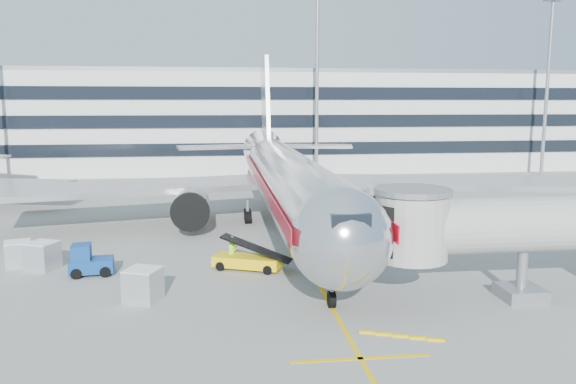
{
  "coord_description": "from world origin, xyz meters",
  "views": [
    {
      "loc": [
        -5.77,
        -35.56,
        10.6
      ],
      "look_at": [
        -0.59,
        5.64,
        4.0
      ],
      "focal_mm": 35.0,
      "sensor_mm": 36.0,
      "label": 1
    }
  ],
  "objects": [
    {
      "name": "cargo_container_left",
      "position": [
        -17.09,
        1.08,
        0.9
      ],
      "size": [
        2.21,
        2.21,
        1.78
      ],
      "color": "#B9BBC0",
      "rests_on": "ground"
    },
    {
      "name": "terminal",
      "position": [
        0.0,
        57.95,
        7.8
      ],
      "size": [
        150.0,
        24.25,
        15.6
      ],
      "color": "silver",
      "rests_on": "ground"
    },
    {
      "name": "light_mast_centre",
      "position": [
        8.0,
        42.0,
        14.88
      ],
      "size": [
        2.4,
        1.2,
        25.45
      ],
      "color": "gray",
      "rests_on": "ground"
    },
    {
      "name": "main_jet",
      "position": [
        0.0,
        11.72,
        4.23
      ],
      "size": [
        50.95,
        48.7,
        16.06
      ],
      "color": "silver",
      "rests_on": "ground"
    },
    {
      "name": "stop_bar",
      "position": [
        0.0,
        -14.0,
        0.01
      ],
      "size": [
        6.0,
        0.25,
        0.01
      ],
      "primitive_type": "cube",
      "color": "#E6B00C",
      "rests_on": "ground"
    },
    {
      "name": "lead_in_line",
      "position": [
        0.0,
        10.0,
        0.01
      ],
      "size": [
        0.25,
        70.0,
        0.01
      ],
      "primitive_type": "cube",
      "color": "#E6B00C",
      "rests_on": "ground"
    },
    {
      "name": "cargo_container_right",
      "position": [
        -18.85,
        1.92,
        0.84
      ],
      "size": [
        1.98,
        1.98,
        1.68
      ],
      "color": "#B9BBC0",
      "rests_on": "ground"
    },
    {
      "name": "baggage_tug",
      "position": [
        -13.88,
        -0.56,
        0.86
      ],
      "size": [
        2.78,
        1.95,
        1.97
      ],
      "color": "navy",
      "rests_on": "ground"
    },
    {
      "name": "belt_loader",
      "position": [
        -4.0,
        -0.62,
        0.62
      ],
      "size": [
        4.65,
        3.14,
        2.2
      ],
      "color": "yellow",
      "rests_on": "ground"
    },
    {
      "name": "light_mast_east",
      "position": [
        42.0,
        42.0,
        14.88
      ],
      "size": [
        2.4,
        1.2,
        25.45
      ],
      "color": "gray",
      "rests_on": "ground"
    },
    {
      "name": "cargo_container_front",
      "position": [
        -9.91,
        -5.74,
        0.91
      ],
      "size": [
        2.19,
        2.19,
        1.8
      ],
      "color": "#B9BBC0",
      "rests_on": "ground"
    },
    {
      "name": "jet_bridge",
      "position": [
        12.18,
        -8.0,
        3.87
      ],
      "size": [
        17.8,
        4.5,
        7.0
      ],
      "color": "silver",
      "rests_on": "ground"
    },
    {
      "name": "ground",
      "position": [
        0.0,
        0.0,
        0.0
      ],
      "size": [
        180.0,
        180.0,
        0.0
      ],
      "primitive_type": "plane",
      "color": "gray",
      "rests_on": "ground"
    },
    {
      "name": "ramp_worker",
      "position": [
        -4.95,
        0.04,
        1.03
      ],
      "size": [
        0.9,
        0.85,
        2.06
      ],
      "primitive_type": "imported",
      "rotation": [
        0.0,
        0.0,
        0.67
      ],
      "color": "#A5FD1A",
      "rests_on": "ground"
    }
  ]
}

